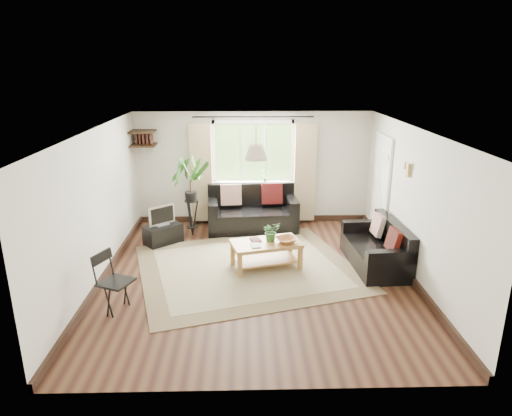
{
  "coord_description": "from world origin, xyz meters",
  "views": [
    {
      "loc": [
        -0.19,
        -6.82,
        3.36
      ],
      "look_at": [
        0.0,
        0.4,
        1.05
      ],
      "focal_mm": 32.0,
      "sensor_mm": 36.0,
      "label": 1
    }
  ],
  "objects_px": {
    "coffee_table": "(266,255)",
    "folding_chair": "(116,283)",
    "tv_stand": "(163,234)",
    "palm_stand": "(191,197)",
    "sofa_back": "(252,209)",
    "sofa_right": "(375,246)"
  },
  "relations": [
    {
      "from": "sofa_back",
      "to": "sofa_right",
      "type": "bearing_deg",
      "value": -45.94
    },
    {
      "from": "tv_stand",
      "to": "folding_chair",
      "type": "height_order",
      "value": "folding_chair"
    },
    {
      "from": "folding_chair",
      "to": "sofa_right",
      "type": "bearing_deg",
      "value": -47.0
    },
    {
      "from": "sofa_back",
      "to": "palm_stand",
      "type": "height_order",
      "value": "palm_stand"
    },
    {
      "from": "coffee_table",
      "to": "folding_chair",
      "type": "height_order",
      "value": "folding_chair"
    },
    {
      "from": "sofa_right",
      "to": "folding_chair",
      "type": "bearing_deg",
      "value": -74.25
    },
    {
      "from": "coffee_table",
      "to": "folding_chair",
      "type": "bearing_deg",
      "value": -147.39
    },
    {
      "from": "coffee_table",
      "to": "tv_stand",
      "type": "xyz_separation_m",
      "value": [
        -1.94,
        1.16,
        -0.05
      ]
    },
    {
      "from": "sofa_back",
      "to": "palm_stand",
      "type": "bearing_deg",
      "value": -169.61
    },
    {
      "from": "sofa_back",
      "to": "sofa_right",
      "type": "height_order",
      "value": "sofa_back"
    },
    {
      "from": "sofa_right",
      "to": "palm_stand",
      "type": "relative_size",
      "value": 0.98
    },
    {
      "from": "sofa_right",
      "to": "coffee_table",
      "type": "height_order",
      "value": "sofa_right"
    },
    {
      "from": "sofa_right",
      "to": "tv_stand",
      "type": "relative_size",
      "value": 2.27
    },
    {
      "from": "sofa_right",
      "to": "tv_stand",
      "type": "height_order",
      "value": "sofa_right"
    },
    {
      "from": "tv_stand",
      "to": "palm_stand",
      "type": "xyz_separation_m",
      "value": [
        0.52,
        0.44,
        0.61
      ]
    },
    {
      "from": "palm_stand",
      "to": "folding_chair",
      "type": "distance_m",
      "value": 3.09
    },
    {
      "from": "sofa_back",
      "to": "folding_chair",
      "type": "bearing_deg",
      "value": -124.65
    },
    {
      "from": "sofa_back",
      "to": "folding_chair",
      "type": "distance_m",
      "value": 3.83
    },
    {
      "from": "tv_stand",
      "to": "palm_stand",
      "type": "bearing_deg",
      "value": 0.01
    },
    {
      "from": "sofa_right",
      "to": "tv_stand",
      "type": "distance_m",
      "value": 3.99
    },
    {
      "from": "sofa_right",
      "to": "folding_chair",
      "type": "distance_m",
      "value": 4.27
    },
    {
      "from": "coffee_table",
      "to": "folding_chair",
      "type": "xyz_separation_m",
      "value": [
        -2.16,
        -1.38,
        0.2
      ]
    }
  ]
}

